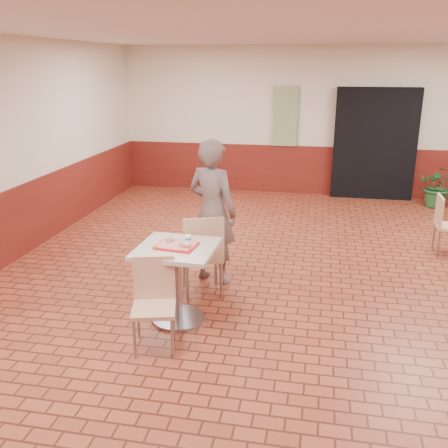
% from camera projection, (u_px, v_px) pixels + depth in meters
% --- Properties ---
extents(room_shell, '(8.01, 10.01, 3.01)m').
position_uv_depth(room_shell, '(306.00, 172.00, 5.47)').
color(room_shell, brown).
rests_on(room_shell, ground).
extents(wainscot_band, '(8.00, 10.00, 1.00)m').
position_uv_depth(wainscot_band, '(301.00, 257.00, 5.78)').
color(wainscot_band, '#601812').
rests_on(wainscot_band, ground).
extents(corridor_doorway, '(1.60, 0.22, 2.20)m').
position_uv_depth(corridor_doorway, '(375.00, 144.00, 9.93)').
color(corridor_doorway, black).
rests_on(corridor_doorway, ground).
extents(promo_poster, '(0.50, 0.03, 1.20)m').
position_uv_depth(promo_poster, '(285.00, 117.00, 10.16)').
color(promo_poster, gray).
rests_on(promo_poster, wainscot_band).
extents(main_table, '(0.79, 0.79, 0.84)m').
position_uv_depth(main_table, '(177.00, 271.00, 5.21)').
color(main_table, '#BAAD95').
rests_on(main_table, ground).
extents(chair_main_front, '(0.50, 0.50, 0.88)m').
position_uv_depth(chair_main_front, '(154.00, 298.00, 4.77)').
color(chair_main_front, tan).
rests_on(chair_main_front, ground).
extents(chair_main_back, '(0.60, 0.60, 1.00)m').
position_uv_depth(chair_main_back, '(203.00, 251.00, 5.78)').
color(chair_main_back, tan).
rests_on(chair_main_back, ground).
extents(customer, '(0.77, 0.64, 1.81)m').
position_uv_depth(customer, '(213.00, 212.00, 6.10)').
color(customer, '#675350').
rests_on(customer, ground).
extents(serving_tray, '(0.40, 0.31, 0.02)m').
position_uv_depth(serving_tray, '(177.00, 246.00, 5.12)').
color(serving_tray, red).
rests_on(serving_tray, main_table).
extents(ring_donut, '(0.12, 0.12, 0.03)m').
position_uv_depth(ring_donut, '(170.00, 240.00, 5.22)').
color(ring_donut, '#BF7545').
rests_on(ring_donut, serving_tray).
extents(long_john_donut, '(0.15, 0.10, 0.04)m').
position_uv_depth(long_john_donut, '(185.00, 245.00, 5.04)').
color(long_john_donut, gold).
rests_on(long_john_donut, serving_tray).
extents(paper_cup, '(0.06, 0.06, 0.08)m').
position_uv_depth(paper_cup, '(188.00, 239.00, 5.16)').
color(paper_cup, white).
rests_on(paper_cup, serving_tray).
extents(chair_second_left, '(0.39, 0.39, 0.84)m').
position_uv_depth(chair_second_left, '(446.00, 222.00, 7.15)').
color(chair_second_left, '#E8BE8B').
rests_on(chair_second_left, ground).
extents(potted_plant, '(0.80, 0.71, 0.81)m').
position_uv_depth(potted_plant, '(439.00, 186.00, 9.48)').
color(potted_plant, '#235829').
rests_on(potted_plant, ground).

